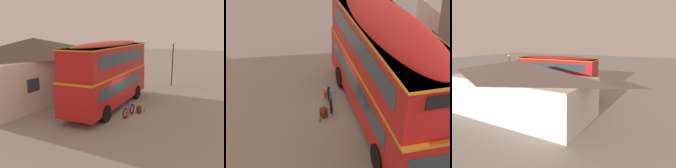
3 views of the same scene
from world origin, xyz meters
The scene contains 7 objects.
ground_plane centered at (0.00, 0.00, 0.00)m, with size 120.00×120.00×0.00m, color gray.
double_decker_bus centered at (0.99, 1.07, 2.64)m, with size 9.99×3.11×4.79m.
touring_bicycle centered at (-0.34, -1.13, 0.37)m, with size 1.74×0.46×1.04m.
backpack_on_ground centered at (0.56, -1.52, 0.28)m, with size 0.38×0.38×0.54m.
water_bottle_green_metal centered at (0.95, -1.74, 0.10)m, with size 0.08×0.08×0.21m.
pub_building centered at (0.69, 7.92, 2.54)m, with size 13.21×6.63×4.97m.
street_lamp centered at (10.54, -1.19, 2.78)m, with size 0.28×0.28×4.47m.
Camera 3 is at (-11.00, 21.44, 6.75)m, focal length 32.15 mm.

